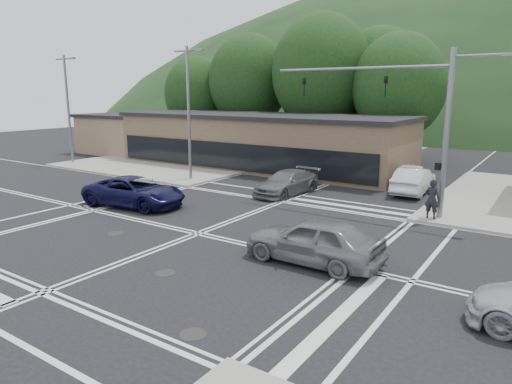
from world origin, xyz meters
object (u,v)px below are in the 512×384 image
Objects in this scene: car_blue_west at (135,192)px; car_queue_b at (411,176)px; pedestrian at (432,199)px; car_queue_a at (414,181)px; car_northbound at (287,183)px; car_grey_center at (314,240)px.

car_queue_b is (11.17, 12.68, 0.05)m from car_blue_west.
car_blue_west is 15.19m from pedestrian.
car_queue_a is at bearing 105.31° from car_queue_b.
car_northbound is 2.61× the size of pedestrian.
pedestrian reaches higher than car_northbound.
car_blue_west is at bearing 42.73° from car_queue_a.
car_grey_center is 14.89m from car_queue_b.
car_blue_west is 1.15× the size of car_queue_b.
car_blue_west is 1.13× the size of car_grey_center.
car_northbound is at bearing 33.44° from car_queue_a.
car_queue_b is at bearing -69.27° from car_queue_a.
car_queue_b is (-0.71, 14.87, -0.02)m from car_grey_center.
car_queue_b is (-0.45, 1.07, 0.05)m from car_queue_a.
car_queue_b is at bearing -177.33° from car_grey_center.
pedestrian is (2.17, 7.96, 0.24)m from car_grey_center.
car_grey_center reaches higher than car_queue_a.
car_blue_west is 16.43m from car_queue_a.
car_northbound is (5.35, 7.10, -0.07)m from car_blue_west.
pedestrian is (14.05, 5.77, 0.31)m from car_blue_west.
car_queue_a is at bearing 41.80° from car_northbound.
car_queue_b reaches higher than car_queue_a.
pedestrian is (8.70, -1.34, 0.38)m from car_northbound.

